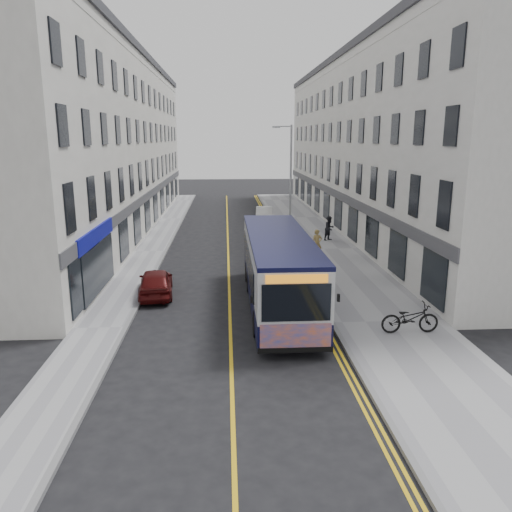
{
  "coord_description": "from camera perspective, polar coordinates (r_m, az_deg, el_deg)",
  "views": [
    {
      "loc": [
        -0.1,
        -19.42,
        7.17
      ],
      "look_at": [
        1.32,
        3.98,
        1.6
      ],
      "focal_mm": 35.0,
      "sensor_mm": 36.0,
      "label": 1
    }
  ],
  "objects": [
    {
      "name": "ground",
      "position": [
        20.7,
        -2.99,
        -6.92
      ],
      "size": [
        140.0,
        140.0,
        0.0
      ],
      "primitive_type": "plane",
      "color": "black",
      "rests_on": "ground"
    },
    {
      "name": "car_white",
      "position": [
        43.21,
        0.95,
        4.71
      ],
      "size": [
        1.79,
        4.18,
        1.34
      ],
      "primitive_type": "imported",
      "rotation": [
        0.0,
        0.0,
        -0.09
      ],
      "color": "silver",
      "rests_on": "ground"
    },
    {
      "name": "pedestrian_near",
      "position": [
        30.25,
        6.99,
        1.43
      ],
      "size": [
        0.63,
        0.43,
        1.69
      ],
      "primitive_type": "imported",
      "rotation": [
        0.0,
        0.0,
        0.03
      ],
      "color": "olive",
      "rests_on": "pavement_east"
    },
    {
      "name": "city_bus",
      "position": [
        21.35,
        2.57,
        -1.37
      ],
      "size": [
        2.56,
        10.98,
        3.19
      ],
      "color": "black",
      "rests_on": "ground"
    },
    {
      "name": "terrace_west",
      "position": [
        41.39,
        -16.25,
        11.92
      ],
      "size": [
        6.0,
        46.0,
        13.0
      ],
      "primitive_type": "cube",
      "color": "silver",
      "rests_on": "ground"
    },
    {
      "name": "streetlamp",
      "position": [
        33.81,
        3.84,
        8.61
      ],
      "size": [
        1.32,
        0.18,
        8.0
      ],
      "color": "#9C9FA5",
      "rests_on": "ground"
    },
    {
      "name": "bicycle",
      "position": [
        19.39,
        17.18,
        -6.81
      ],
      "size": [
        2.15,
        0.77,
        1.13
      ],
      "primitive_type": "imported",
      "rotation": [
        0.0,
        0.0,
        1.58
      ],
      "color": "black",
      "rests_on": "pavement_east"
    },
    {
      "name": "terrace_east",
      "position": [
        42.06,
        12.83,
        12.13
      ],
      "size": [
        6.0,
        46.0,
        13.0
      ],
      "primitive_type": "cube",
      "color": "silver",
      "rests_on": "ground"
    },
    {
      "name": "car_maroon",
      "position": [
        23.59,
        -11.38,
        -2.96
      ],
      "size": [
        1.89,
        3.92,
        1.29
      ],
      "primitive_type": "imported",
      "rotation": [
        0.0,
        0.0,
        3.24
      ],
      "color": "#4C0C0C",
      "rests_on": "ground"
    },
    {
      "name": "pavement_east",
      "position": [
        32.84,
        7.77,
        0.74
      ],
      "size": [
        4.5,
        64.0,
        0.12
      ],
      "primitive_type": "cube",
      "color": "#97979A",
      "rests_on": "ground"
    },
    {
      "name": "road_dbl_yellow_inner",
      "position": [
        32.43,
        3.08,
        0.58
      ],
      "size": [
        0.1,
        64.0,
        0.01
      ],
      "primitive_type": "cube",
      "color": "gold",
      "rests_on": "ground"
    },
    {
      "name": "pedestrian_far",
      "position": [
        35.44,
        8.4,
        3.16
      ],
      "size": [
        1.05,
        1.01,
        1.71
      ],
      "primitive_type": "imported",
      "rotation": [
        0.0,
        0.0,
        0.62
      ],
      "color": "black",
      "rests_on": "pavement_east"
    },
    {
      "name": "road_dbl_yellow_outer",
      "position": [
        32.46,
        3.43,
        0.59
      ],
      "size": [
        0.1,
        64.0,
        0.01
      ],
      "primitive_type": "cube",
      "color": "gold",
      "rests_on": "ground"
    },
    {
      "name": "kerb_east",
      "position": [
        32.47,
        3.87,
        0.7
      ],
      "size": [
        0.18,
        64.0,
        0.13
      ],
      "primitive_type": "cube",
      "color": "slate",
      "rests_on": "ground"
    },
    {
      "name": "kerb_west",
      "position": [
        32.45,
        -10.29,
        0.5
      ],
      "size": [
        0.18,
        64.0,
        0.13
      ],
      "primitive_type": "cube",
      "color": "slate",
      "rests_on": "ground"
    },
    {
      "name": "pavement_west",
      "position": [
        32.58,
        -12.03,
        0.47
      ],
      "size": [
        2.0,
        64.0,
        0.12
      ],
      "primitive_type": "cube",
      "color": "#97979A",
      "rests_on": "ground"
    },
    {
      "name": "road_centre_line",
      "position": [
        32.23,
        -3.2,
        0.5
      ],
      "size": [
        0.12,
        64.0,
        0.01
      ],
      "primitive_type": "cube",
      "color": "gold",
      "rests_on": "ground"
    }
  ]
}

